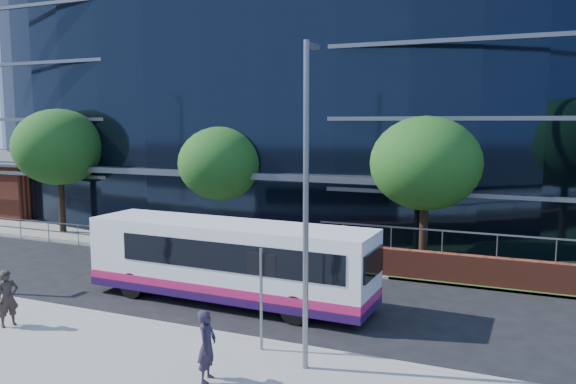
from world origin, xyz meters
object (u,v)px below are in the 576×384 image
at_px(brick_pavilion, 12,184).
at_px(pedestrian_b, 8,298).
at_px(tree_far_c, 426,164).
at_px(city_bus, 231,261).
at_px(tree_far_a, 59,147).
at_px(tree_far_b, 222,164).
at_px(streetlight_east, 306,198).
at_px(street_sign, 261,277).
at_px(pedestrian, 207,345).

xyz_separation_m(brick_pavilion, pedestrian_b, (18.73, -16.48, -0.93)).
bearing_deg(brick_pavilion, tree_far_c, -8.82).
xyz_separation_m(city_bus, pedestrian_b, (-4.86, -4.99, -0.48)).
bearing_deg(tree_far_a, tree_far_b, 2.86).
relative_size(brick_pavilion, streetlight_east, 1.08).
bearing_deg(street_sign, tree_far_c, 76.71).
relative_size(tree_far_a, tree_far_c, 1.07).
bearing_deg(street_sign, streetlight_east, -21.36).
bearing_deg(tree_far_a, pedestrian_b, -50.92).
bearing_deg(tree_far_a, street_sign, -31.17).
xyz_separation_m(tree_far_b, city_bus, (4.59, -7.49, -2.72)).
bearing_deg(pedestrian, tree_far_c, -22.68).
distance_m(city_bus, pedestrian_b, 6.98).
relative_size(street_sign, city_bus, 0.27).
bearing_deg(brick_pavilion, tree_far_b, -11.88).
height_order(street_sign, tree_far_a, tree_far_a).
relative_size(street_sign, tree_far_c, 0.43).
xyz_separation_m(street_sign, tree_far_b, (-7.50, 11.09, 2.06)).
relative_size(brick_pavilion, street_sign, 3.07).
bearing_deg(brick_pavilion, streetlight_east, -29.24).
bearing_deg(street_sign, tree_far_b, 124.08).
relative_size(tree_far_a, city_bus, 0.67).
bearing_deg(pedestrian, city_bus, 13.74).
bearing_deg(pedestrian_b, streetlight_east, -63.15).
xyz_separation_m(tree_far_a, city_bus, (14.59, -6.99, -3.38)).
height_order(brick_pavilion, pedestrian_b, brick_pavilion).
relative_size(tree_far_b, pedestrian_b, 3.51).
bearing_deg(street_sign, tree_far_a, 148.83).
height_order(tree_far_a, city_bus, tree_far_a).
bearing_deg(streetlight_east, tree_far_c, 84.89).
height_order(brick_pavilion, tree_far_b, tree_far_b).
bearing_deg(tree_far_b, pedestrian_b, -91.23).
height_order(street_sign, pedestrian_b, street_sign).
bearing_deg(tree_far_c, streetlight_east, -95.11).
relative_size(tree_far_b, tree_far_c, 0.93).
bearing_deg(streetlight_east, pedestrian_b, -175.01).
bearing_deg(pedestrian, tree_far_a, 43.40).
height_order(streetlight_east, pedestrian_b, streetlight_east).
height_order(tree_far_b, streetlight_east, streetlight_east).
bearing_deg(pedestrian, brick_pavilion, 46.64).
xyz_separation_m(street_sign, city_bus, (-2.91, 3.59, -0.66)).
bearing_deg(tree_far_b, city_bus, -58.51).
relative_size(brick_pavilion, pedestrian_b, 5.00).
height_order(brick_pavilion, tree_far_a, tree_far_a).
distance_m(streetlight_east, pedestrian, 4.22).
bearing_deg(tree_far_c, tree_far_a, 180.00).
bearing_deg(brick_pavilion, pedestrian_b, -41.34).
height_order(tree_far_b, city_bus, tree_far_b).
distance_m(tree_far_b, pedestrian, 15.37).
height_order(tree_far_a, streetlight_east, streetlight_east).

